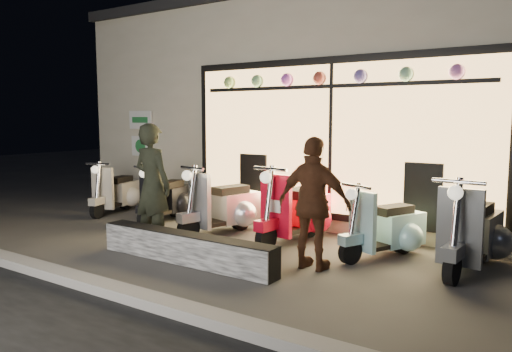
% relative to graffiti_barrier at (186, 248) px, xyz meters
% --- Properties ---
extents(ground, '(40.00, 40.00, 0.00)m').
position_rel_graffiti_barrier_xyz_m(ground, '(0.04, 0.65, -0.20)').
color(ground, '#383533').
rests_on(ground, ground).
extents(kerb, '(40.00, 0.25, 0.12)m').
position_rel_graffiti_barrier_xyz_m(kerb, '(0.04, -1.35, -0.14)').
color(kerb, slate).
rests_on(kerb, ground).
extents(shop_building, '(10.20, 6.23, 4.20)m').
position_rel_graffiti_barrier_xyz_m(shop_building, '(0.04, 5.63, 1.90)').
color(shop_building, beige).
rests_on(shop_building, ground).
extents(graffiti_barrier, '(2.75, 0.28, 0.40)m').
position_rel_graffiti_barrier_xyz_m(graffiti_barrier, '(0.00, 0.00, 0.00)').
color(graffiti_barrier, black).
rests_on(graffiti_barrier, ground).
extents(scooter_silver, '(0.73, 1.55, 1.10)m').
position_rel_graffiti_barrier_xyz_m(scooter_silver, '(-0.60, 1.71, 0.24)').
color(scooter_silver, black).
rests_on(scooter_silver, ground).
extents(scooter_red, '(0.60, 1.61, 1.15)m').
position_rel_graffiti_barrier_xyz_m(scooter_red, '(0.63, 1.92, 0.26)').
color(scooter_red, black).
rests_on(scooter_red, ground).
extents(scooter_black, '(0.63, 1.44, 1.02)m').
position_rel_graffiti_barrier_xyz_m(scooter_black, '(-2.15, 1.93, 0.21)').
color(scooter_black, black).
rests_on(scooter_black, ground).
extents(scooter_cream, '(0.70, 1.41, 1.01)m').
position_rel_graffiti_barrier_xyz_m(scooter_cream, '(-3.54, 1.93, 0.20)').
color(scooter_cream, black).
rests_on(scooter_cream, ground).
extents(scooter_blue, '(0.82, 1.37, 1.00)m').
position_rel_graffiti_barrier_xyz_m(scooter_blue, '(2.12, 1.82, 0.20)').
color(scooter_blue, black).
rests_on(scooter_blue, ground).
extents(scooter_grey, '(0.58, 1.62, 1.16)m').
position_rel_graffiti_barrier_xyz_m(scooter_grey, '(3.17, 1.88, 0.26)').
color(scooter_grey, black).
rests_on(scooter_grey, ground).
extents(man, '(0.68, 0.47, 1.82)m').
position_rel_graffiti_barrier_xyz_m(man, '(-1.03, 0.43, 0.71)').
color(man, black).
rests_on(man, ground).
extents(woman, '(0.98, 0.41, 1.68)m').
position_rel_graffiti_barrier_xyz_m(woman, '(1.51, 0.70, 0.64)').
color(woman, '#532D1A').
rests_on(woman, ground).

